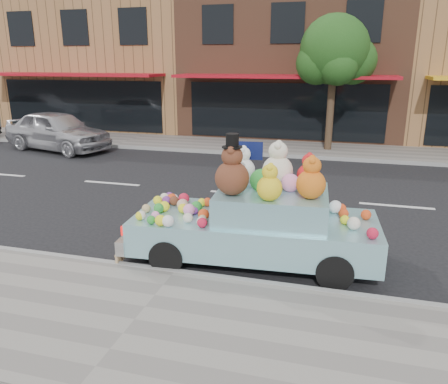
% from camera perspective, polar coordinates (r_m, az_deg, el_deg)
% --- Properties ---
extents(ground, '(120.00, 120.00, 0.00)m').
position_cam_1_polar(ground, '(12.03, 2.38, -0.24)').
color(ground, black).
rests_on(ground, ground).
extents(near_sidewalk, '(60.00, 3.00, 0.12)m').
position_cam_1_polar(near_sidewalk, '(6.39, -11.56, -16.40)').
color(near_sidewalk, gray).
rests_on(near_sidewalk, ground).
extents(far_sidewalk, '(60.00, 3.00, 0.12)m').
position_cam_1_polar(far_sidewalk, '(18.23, 7.05, 5.73)').
color(far_sidewalk, gray).
rests_on(far_sidewalk, ground).
extents(near_kerb, '(60.00, 0.12, 0.13)m').
position_cam_1_polar(near_kerb, '(7.57, -6.41, -10.53)').
color(near_kerb, gray).
rests_on(near_kerb, ground).
extents(far_kerb, '(60.00, 0.12, 0.13)m').
position_cam_1_polar(far_kerb, '(16.78, 6.28, 4.81)').
color(far_kerb, gray).
rests_on(far_kerb, ground).
extents(storefront_left, '(10.00, 9.80, 7.30)m').
position_cam_1_polar(storefront_left, '(26.38, -13.63, 16.62)').
color(storefront_left, '#94673E').
rests_on(storefront_left, ground).
extents(storefront_mid, '(10.00, 9.80, 7.30)m').
position_cam_1_polar(storefront_mid, '(23.33, 9.49, 16.89)').
color(storefront_mid, brown).
rests_on(storefront_mid, ground).
extents(street_tree, '(3.00, 2.70, 5.22)m').
position_cam_1_polar(street_tree, '(17.77, 14.28, 16.86)').
color(street_tree, '#38281C').
rests_on(street_tree, ground).
extents(car_silver, '(5.03, 3.01, 1.60)m').
position_cam_1_polar(car_silver, '(19.06, -20.94, 7.50)').
color(car_silver, silver).
rests_on(car_silver, ground).
extents(art_car, '(4.59, 2.04, 2.39)m').
position_cam_1_polar(art_car, '(7.83, 4.20, -3.54)').
color(art_car, black).
rests_on(art_car, ground).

